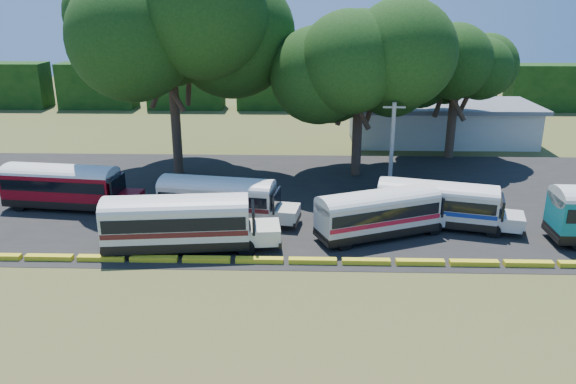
{
  "coord_description": "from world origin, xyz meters",
  "views": [
    {
      "loc": [
        3.94,
        -27.55,
        14.09
      ],
      "look_at": [
        2.97,
        6.0,
        2.51
      ],
      "focal_mm": 35.0,
      "sensor_mm": 36.0,
      "label": 1
    }
  ],
  "objects_px": {
    "bus_red": "(64,184)",
    "tree_west": "(169,23)",
    "bus_cream_west": "(180,220)",
    "bus_white_red": "(380,211)"
  },
  "relations": [
    {
      "from": "bus_red",
      "to": "bus_white_red",
      "type": "relative_size",
      "value": 1.05
    },
    {
      "from": "bus_white_red",
      "to": "tree_west",
      "type": "distance_m",
      "value": 22.94
    },
    {
      "from": "bus_cream_west",
      "to": "bus_red",
      "type": "bearing_deg",
      "value": 138.68
    },
    {
      "from": "bus_red",
      "to": "tree_west",
      "type": "bearing_deg",
      "value": 61.8
    },
    {
      "from": "tree_west",
      "to": "bus_red",
      "type": "bearing_deg",
      "value": -124.7
    },
    {
      "from": "bus_cream_west",
      "to": "bus_white_red",
      "type": "bearing_deg",
      "value": 4.44
    },
    {
      "from": "bus_red",
      "to": "bus_cream_west",
      "type": "distance_m",
      "value": 11.75
    },
    {
      "from": "bus_red",
      "to": "tree_west",
      "type": "relative_size",
      "value": 0.57
    },
    {
      "from": "bus_cream_west",
      "to": "bus_white_red",
      "type": "relative_size",
      "value": 1.11
    },
    {
      "from": "bus_cream_west",
      "to": "tree_west",
      "type": "height_order",
      "value": "tree_west"
    }
  ]
}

